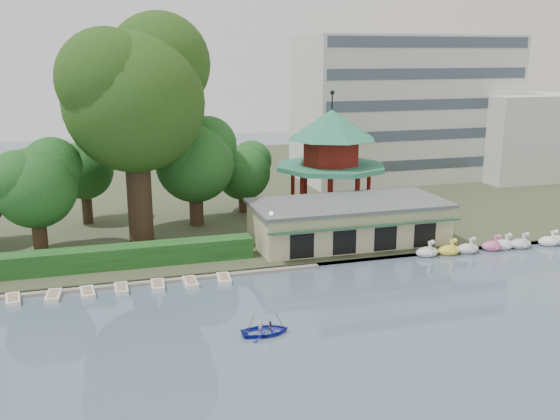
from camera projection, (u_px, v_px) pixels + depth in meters
name	position (u px, v px, depth m)	size (l,w,h in m)	color
ground_plane	(334.00, 365.00, 36.92)	(220.00, 220.00, 0.00)	slate
shore	(195.00, 187.00, 85.23)	(220.00, 70.00, 0.40)	#424930
embankment	(260.00, 269.00, 52.97)	(220.00, 0.60, 0.30)	gray
dock	(114.00, 284.00, 49.57)	(34.00, 1.60, 0.24)	gray
boathouse	(348.00, 221.00, 59.54)	(18.60, 9.39, 3.90)	beige
pavilion	(331.00, 152.00, 68.18)	(12.40, 12.40, 13.50)	beige
office_building	(424.00, 113.00, 89.14)	(38.00, 18.00, 20.00)	silver
hedge	(75.00, 261.00, 51.53)	(30.00, 2.00, 1.80)	#225920
lamp_post	(271.00, 226.00, 54.19)	(0.36, 0.36, 4.28)	black
big_tree	(135.00, 90.00, 57.15)	(14.29, 13.31, 21.48)	#3A281C
small_trees	(114.00, 172.00, 61.36)	(39.06, 16.80, 11.27)	#3A281C
swan_boats	(517.00, 244.00, 59.20)	(21.68, 2.12, 1.92)	silver
moored_rowboats	(70.00, 294.00, 47.32)	(24.91, 2.69, 0.36)	white
rowboat_with_passengers	(266.00, 327.00, 40.86)	(4.50, 3.22, 2.01)	#202DB2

